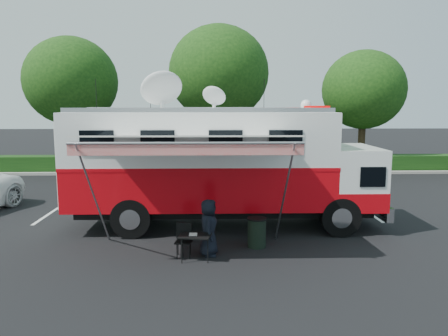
# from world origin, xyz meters

# --- Properties ---
(ground_plane) EXTENTS (120.00, 120.00, 0.00)m
(ground_plane) POSITION_xyz_m (0.00, 0.00, 0.00)
(ground_plane) COLOR black
(ground_plane) RESTS_ON ground
(back_border) EXTENTS (60.00, 6.14, 8.87)m
(back_border) POSITION_xyz_m (1.14, 12.90, 5.00)
(back_border) COLOR #9E998E
(back_border) RESTS_ON ground_plane
(stall_lines) EXTENTS (24.12, 5.50, 0.01)m
(stall_lines) POSITION_xyz_m (-0.50, 3.00, 0.00)
(stall_lines) COLOR silver
(stall_lines) RESTS_ON ground_plane
(command_truck) EXTENTS (10.17, 2.80, 4.89)m
(command_truck) POSITION_xyz_m (-0.09, -0.00, 2.09)
(command_truck) COLOR black
(command_truck) RESTS_ON ground_plane
(awning) EXTENTS (5.55, 2.85, 3.35)m
(awning) POSITION_xyz_m (-1.00, -2.90, 3.15)
(awning) COLOR silver
(awning) RESTS_ON ground_plane
(person) EXTENTS (0.51, 0.77, 1.55)m
(person) POSITION_xyz_m (-0.50, -2.87, 0.00)
(person) COLOR black
(person) RESTS_ON ground_plane
(folding_table) EXTENTS (0.90, 0.70, 0.69)m
(folding_table) POSITION_xyz_m (-0.85, -3.25, 0.64)
(folding_table) COLOR black
(folding_table) RESTS_ON ground_plane
(folding_chair) EXTENTS (0.49, 0.51, 0.89)m
(folding_chair) POSITION_xyz_m (-1.17, -2.87, 0.52)
(folding_chair) COLOR black
(folding_chair) RESTS_ON ground_plane
(trash_bin) EXTENTS (0.57, 0.57, 0.85)m
(trash_bin) POSITION_xyz_m (0.87, -2.18, 0.43)
(trash_bin) COLOR black
(trash_bin) RESTS_ON ground_plane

